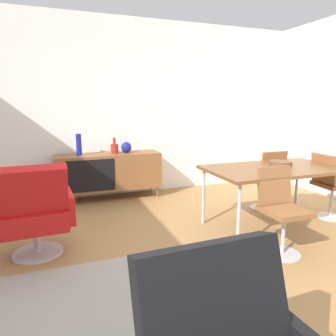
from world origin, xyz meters
TOP-DOWN VIEW (x-y plane):
  - ground_plane at (0.00, 0.00)m, footprint 8.32×8.32m
  - wall_back at (0.00, 2.60)m, footprint 6.80×0.12m
  - sideboard at (-0.23, 2.30)m, footprint 1.60×0.45m
  - vase_cobalt at (0.06, 2.30)m, footprint 0.16×0.16m
  - vase_sculptural_dark at (-0.65, 2.30)m, footprint 0.08×0.08m
  - vase_ceramic_small at (-0.12, 2.30)m, footprint 0.12×0.12m
  - dining_table at (1.41, 0.45)m, footprint 1.60×0.90m
  - wooden_bowl_on_table at (1.53, 0.49)m, footprint 0.26×0.26m
  - dining_chair_back_right at (1.76, 1.01)m, footprint 0.42×0.44m
  - dining_chair_front_left at (1.06, -0.11)m, footprint 0.40×0.42m
  - dining_chair_far_end at (2.30, 0.45)m, footprint 0.45×0.42m
  - lounge_chair_red at (-1.22, 0.62)m, footprint 0.75×0.69m
  - area_rug at (-0.84, -0.54)m, footprint 2.20×1.70m

SIDE VIEW (x-z plane):
  - ground_plane at x=0.00m, z-range 0.00..0.00m
  - area_rug at x=-0.84m, z-range 0.00..0.01m
  - sideboard at x=-0.23m, z-range 0.08..0.80m
  - lounge_chair_red at x=-1.22m, z-range -0.01..0.94m
  - dining_chair_back_right at x=1.76m, z-range 0.04..0.90m
  - dining_chair_front_left at x=1.06m, z-range 0.04..0.90m
  - dining_chair_far_end at x=2.30m, z-range 0.04..0.90m
  - dining_table at x=1.41m, z-range 0.33..1.07m
  - wooden_bowl_on_table at x=1.53m, z-range 0.74..0.80m
  - vase_ceramic_small at x=-0.12m, z-range 0.68..0.93m
  - vase_cobalt at x=0.06m, z-range 0.72..0.89m
  - vase_sculptural_dark at x=-0.65m, z-range 0.72..1.04m
  - wall_back at x=0.00m, z-range 0.00..2.80m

